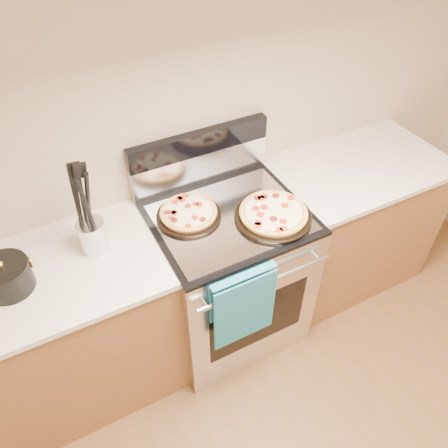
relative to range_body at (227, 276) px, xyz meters
name	(u,v)px	position (x,y,z in m)	size (l,w,h in m)	color
wall_back	(194,105)	(0.00, 0.35, 0.90)	(4.00, 4.00, 0.00)	tan
range_body	(227,276)	(0.00, 0.00, 0.00)	(0.76, 0.68, 0.90)	#B7B7BC
oven_window	(258,320)	(0.00, -0.34, 0.00)	(0.56, 0.01, 0.40)	black
cooktop	(228,216)	(0.00, 0.00, 0.46)	(0.76, 0.68, 0.02)	black
backsplash_lower	(200,167)	(0.00, 0.31, 0.56)	(0.76, 0.06, 0.18)	silver
backsplash_upper	(199,143)	(0.00, 0.31, 0.71)	(0.76, 0.06, 0.12)	black
oven_handle	(266,282)	(0.00, -0.38, 0.35)	(0.03, 0.03, 0.70)	silver
dish_towel	(243,305)	(-0.12, -0.38, 0.25)	(0.32, 0.05, 0.42)	#1C638E
foil_sheet	(231,218)	(0.00, -0.03, 0.47)	(0.70, 0.55, 0.01)	gray
cabinet_left	(71,335)	(-0.88, 0.03, -0.01)	(1.00, 0.62, 0.88)	brown
countertop_left	(46,277)	(-0.88, 0.03, 0.45)	(1.02, 0.64, 0.03)	beige
cabinet_right	(346,225)	(0.88, 0.03, -0.01)	(1.00, 0.62, 0.88)	brown
countertop_right	(361,167)	(0.88, 0.03, 0.45)	(1.02, 0.64, 0.03)	beige
pepperoni_pizza_back	(189,213)	(-0.18, 0.07, 0.50)	(0.31, 0.31, 0.04)	#C2803B
pepperoni_pizza_front	(273,214)	(0.18, -0.13, 0.50)	(0.37, 0.37, 0.05)	#C2803B
utensil_crock	(93,236)	(-0.64, 0.08, 0.54)	(0.13, 0.13, 0.16)	silver
saucepan	(7,278)	(-1.02, 0.03, 0.52)	(0.20, 0.20, 0.12)	black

